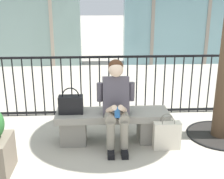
{
  "coord_description": "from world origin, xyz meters",
  "views": [
    {
      "loc": [
        -0.23,
        -3.83,
        2.01
      ],
      "look_at": [
        0.0,
        0.1,
        0.75
      ],
      "focal_mm": 46.69,
      "sensor_mm": 36.0,
      "label": 1
    }
  ],
  "objects_px": {
    "seated_person_with_phone": "(116,102)",
    "shopping_bag": "(167,135)",
    "handbag_on_bench": "(71,104)",
    "stone_bench": "(112,123)"
  },
  "relations": [
    {
      "from": "stone_bench",
      "to": "handbag_on_bench",
      "type": "bearing_deg",
      "value": -179.01
    },
    {
      "from": "handbag_on_bench",
      "to": "stone_bench",
      "type": "bearing_deg",
      "value": 0.99
    },
    {
      "from": "handbag_on_bench",
      "to": "seated_person_with_phone",
      "type": "bearing_deg",
      "value": -10.78
    },
    {
      "from": "handbag_on_bench",
      "to": "shopping_bag",
      "type": "distance_m",
      "value": 1.39
    },
    {
      "from": "seated_person_with_phone",
      "to": "shopping_bag",
      "type": "height_order",
      "value": "seated_person_with_phone"
    },
    {
      "from": "seated_person_with_phone",
      "to": "handbag_on_bench",
      "type": "xyz_separation_m",
      "value": [
        -0.62,
        0.12,
        -0.07
      ]
    },
    {
      "from": "shopping_bag",
      "to": "handbag_on_bench",
      "type": "bearing_deg",
      "value": 168.49
    },
    {
      "from": "stone_bench",
      "to": "shopping_bag",
      "type": "xyz_separation_m",
      "value": [
        0.73,
        -0.28,
        -0.07
      ]
    },
    {
      "from": "seated_person_with_phone",
      "to": "shopping_bag",
      "type": "relative_size",
      "value": 2.45
    },
    {
      "from": "stone_bench",
      "to": "seated_person_with_phone",
      "type": "relative_size",
      "value": 1.32
    }
  ]
}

